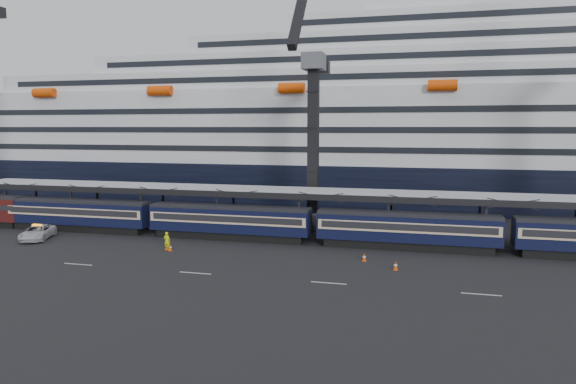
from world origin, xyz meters
name	(u,v)px	position (x,y,z in m)	size (l,w,h in m)	color
ground	(501,281)	(0.00, 0.00, 0.00)	(260.00, 260.00, 0.00)	black
train	(440,230)	(-4.65, 10.00, 2.20)	(133.05, 3.00, 4.05)	black
canopy	(483,198)	(0.00, 14.00, 5.25)	(130.00, 6.25, 5.53)	#96999E
cruise_ship	(455,131)	(-1.08, 45.99, 12.34)	(214.09, 28.84, 34.00)	black
crane_dark_near	(313,135)	(-20.00, 18.59, 11.93)	(4.50, 17.75, 35.08)	#494B50
pickup_truck	(37,232)	(-49.52, 4.36, 0.81)	(2.69, 5.84, 1.62)	#B6B7BE
worker	(167,241)	(-32.48, 3.20, 0.99)	(0.72, 0.47, 1.97)	#C6D50B
traffic_cone_a	(170,247)	(-32.02, 3.05, 0.35)	(0.36, 0.36, 0.72)	#DA4206
traffic_cone_b	(167,246)	(-32.53, 3.33, 0.39)	(0.40, 0.40, 0.80)	#DA4206
traffic_cone_c	(396,266)	(-8.76, 1.37, 0.42)	(0.43, 0.43, 0.85)	#DA4206
traffic_cone_d	(364,257)	(-11.85, 3.83, 0.41)	(0.41, 0.41, 0.82)	#DA4206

